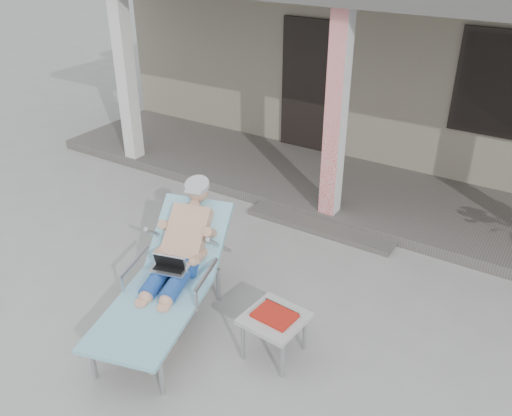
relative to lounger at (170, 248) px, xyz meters
The scene contains 6 objects.
ground 1.05m from the lounger, 44.31° to the left, with size 60.00×60.00×0.00m, color #9E9E99.
house 7.03m from the lounger, 86.06° to the left, with size 10.40×5.40×3.30m.
porch_deck 3.58m from the lounger, 82.15° to the left, with size 10.00×2.00×0.15m, color #605B56.
porch_step 2.49m from the lounger, 78.34° to the left, with size 2.00×0.30×0.07m, color #605B56.
lounger is the anchor object (origin of this frame).
side_table 1.21m from the lounger, ahead, with size 0.57×0.57×0.47m.
Camera 1 is at (2.55, -3.73, 3.64)m, focal length 38.00 mm.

